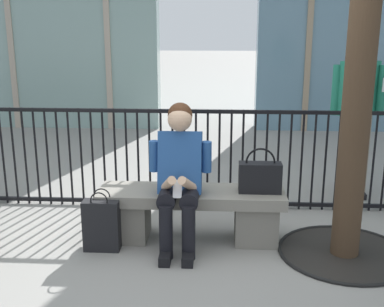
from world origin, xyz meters
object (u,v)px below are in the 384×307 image
object	(u,v)px
shopping_bag	(102,225)
bystander_at_railing	(357,105)
handbag_on_bench	(260,176)
stone_bench	(191,210)
seated_person_with_phone	(179,172)

from	to	relation	value
shopping_bag	bystander_at_railing	world-z (taller)	bystander_at_railing
handbag_on_bench	stone_bench	bearing A→B (deg)	179.01
shopping_bag	bystander_at_railing	bearing A→B (deg)	31.43
stone_bench	bystander_at_railing	bearing A→B (deg)	35.99
stone_bench	seated_person_with_phone	world-z (taller)	seated_person_with_phone
seated_person_with_phone	stone_bench	bearing A→B (deg)	54.90
shopping_bag	bystander_at_railing	size ratio (longest dim) A/B	0.31
stone_bench	handbag_on_bench	xyz separation A→B (m)	(0.58, -0.01, 0.32)
bystander_at_railing	shopping_bag	bearing A→B (deg)	-148.57
stone_bench	bystander_at_railing	xyz separation A→B (m)	(1.67, 1.22, 0.73)
handbag_on_bench	bystander_at_railing	world-z (taller)	bystander_at_railing
seated_person_with_phone	bystander_at_railing	xyz separation A→B (m)	(1.77, 1.35, 0.35)
handbag_on_bench	shopping_bag	bearing A→B (deg)	-169.48
seated_person_with_phone	shopping_bag	world-z (taller)	seated_person_with_phone
stone_bench	shopping_bag	world-z (taller)	shopping_bag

